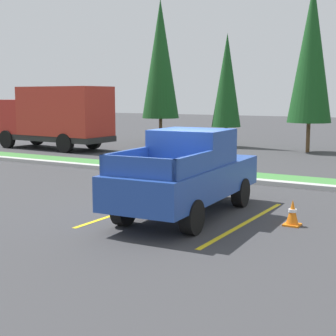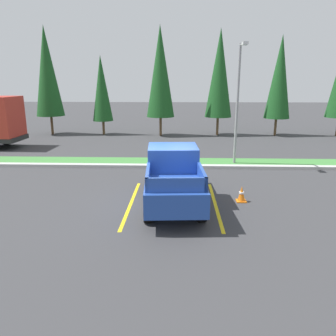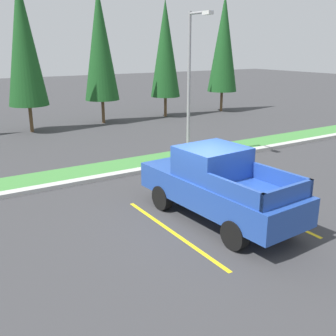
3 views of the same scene
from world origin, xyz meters
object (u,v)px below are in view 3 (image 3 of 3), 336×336
street_light (191,75)px  cypress_tree_right_inner (100,44)px  traffic_cone (272,190)px  cypress_tree_center (23,41)px  pickup_truck_main (217,185)px  cypress_tree_far_right (224,44)px  cypress_tree_rightmost (165,49)px

street_light → cypress_tree_right_inner: 10.16m
cypress_tree_right_inner → traffic_cone: size_ratio=13.98×
street_light → cypress_tree_right_inner: size_ratio=0.74×
cypress_tree_right_inner → street_light: bearing=-91.0°
street_light → cypress_tree_center: cypress_tree_center is taller
pickup_truck_main → cypress_tree_center: (-1.34, 15.52, 4.03)m
pickup_truck_main → cypress_tree_right_inner: 16.75m
cypress_tree_far_right → pickup_truck_main: bearing=-129.8°
cypress_tree_rightmost → cypress_tree_far_right: cypress_tree_far_right is taller
cypress_tree_center → pickup_truck_main: bearing=-85.1°
traffic_cone → cypress_tree_rightmost: bearing=70.3°
street_light → traffic_cone: (-0.65, -5.59, -3.34)m
pickup_truck_main → cypress_tree_rightmost: 18.26m
cypress_tree_center → cypress_tree_right_inner: (4.71, 0.42, -0.13)m
pickup_truck_main → cypress_tree_far_right: 20.85m
street_light → cypress_tree_rightmost: cypress_tree_rightmost is taller
pickup_truck_main → traffic_cone: 2.67m
cypress_tree_rightmost → cypress_tree_far_right: bearing=-2.4°
street_light → cypress_tree_center: 10.77m
pickup_truck_main → cypress_tree_far_right: size_ratio=0.63×
street_light → cypress_tree_far_right: (9.90, 9.86, 1.38)m
cypress_tree_far_right → cypress_tree_center: bearing=-179.2°
cypress_tree_right_inner → cypress_tree_far_right: size_ratio=0.99×
cypress_tree_far_right → traffic_cone: bearing=-124.3°
cypress_tree_center → street_light: bearing=-64.8°
pickup_truck_main → cypress_tree_rightmost: cypress_tree_rightmost is taller
cypress_tree_far_right → cypress_tree_rightmost: bearing=177.6°
pickup_truck_main → cypress_tree_right_inner: cypress_tree_right_inner is taller
cypress_tree_center → cypress_tree_rightmost: (9.49, 0.42, -0.42)m
cypress_tree_center → cypress_tree_rightmost: 9.51m
pickup_truck_main → cypress_tree_right_inner: (3.37, 15.94, 3.90)m
cypress_tree_far_right → traffic_cone: 19.30m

